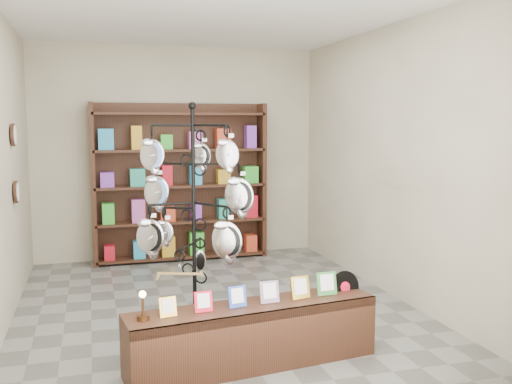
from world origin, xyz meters
The scene contains 6 objects.
ground centered at (0.00, 0.00, 0.00)m, with size 5.00×5.00×0.00m, color slate.
room_envelope centered at (0.00, 0.00, 1.85)m, with size 5.00×5.00×5.00m.
display_tree centered at (-0.34, -0.70, 1.22)m, with size 1.17×1.17×2.10m.
front_shelf centered at (-0.01, -1.45, 0.25)m, with size 2.06×0.67×0.72m.
back_shelving centered at (0.00, 2.30, 1.03)m, with size 2.42×0.36×2.20m.
wall_clocks centered at (-1.97, 0.80, 1.50)m, with size 0.03×0.24×0.84m.
Camera 1 is at (-1.20, -5.64, 1.92)m, focal length 40.00 mm.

